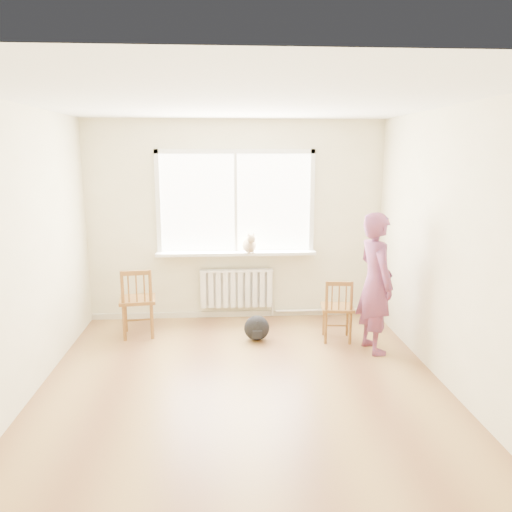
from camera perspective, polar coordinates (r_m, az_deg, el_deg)
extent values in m
plane|color=#A07741|center=(5.02, -1.46, -15.08)|extent=(4.50, 4.50, 0.00)
plane|color=white|center=(4.50, -1.65, 17.31)|extent=(4.50, 4.50, 0.00)
cube|color=beige|center=(6.79, -2.32, 3.99)|extent=(4.00, 0.01, 2.70)
cube|color=white|center=(6.74, -2.34, 6.07)|extent=(2.00, 0.02, 1.30)
cube|color=white|center=(6.69, -2.38, 11.86)|extent=(2.12, 0.05, 0.06)
cube|color=white|center=(6.77, -11.12, 5.89)|extent=(0.06, 0.05, 1.42)
cube|color=white|center=(6.83, 6.39, 6.08)|extent=(0.06, 0.05, 1.42)
cube|color=white|center=(6.72, -2.33, 6.06)|extent=(0.04, 0.05, 1.30)
cube|color=white|center=(6.75, -2.27, 0.33)|extent=(2.15, 0.22, 0.04)
cube|color=white|center=(6.92, -2.25, -3.67)|extent=(1.00, 0.02, 0.55)
cube|color=white|center=(6.88, -2.24, -3.78)|extent=(1.00, 0.10, 0.51)
cube|color=white|center=(6.81, -2.25, -1.68)|extent=(1.00, 0.12, 0.03)
cylinder|color=silver|center=(7.16, 7.89, -6.15)|extent=(1.40, 0.04, 0.04)
cube|color=beige|center=(7.07, -2.23, -6.61)|extent=(4.00, 0.03, 0.08)
cube|color=brown|center=(6.41, -13.38, -4.88)|extent=(0.49, 0.47, 0.04)
cylinder|color=brown|center=(6.64, -11.81, -6.35)|extent=(0.04, 0.04, 0.47)
cylinder|color=brown|center=(6.65, -14.68, -6.45)|extent=(0.04, 0.04, 0.47)
cylinder|color=brown|center=(6.32, -11.81, -7.26)|extent=(0.04, 0.04, 0.47)
cylinder|color=brown|center=(6.33, -14.83, -7.37)|extent=(0.04, 0.04, 0.47)
cylinder|color=brown|center=(6.26, -11.89, -5.47)|extent=(0.04, 0.04, 0.88)
cylinder|color=brown|center=(6.27, -14.93, -5.58)|extent=(0.04, 0.04, 0.88)
cube|color=brown|center=(6.16, -13.59, -1.90)|extent=(0.36, 0.08, 0.06)
cylinder|color=brown|center=(6.20, -12.65, -3.53)|extent=(0.02, 0.02, 0.35)
cylinder|color=brown|center=(6.20, -13.51, -3.57)|extent=(0.02, 0.02, 0.35)
cylinder|color=brown|center=(6.21, -14.37, -3.60)|extent=(0.02, 0.02, 0.35)
cube|color=brown|center=(6.19, 9.27, -5.82)|extent=(0.43, 0.41, 0.04)
cylinder|color=brown|center=(6.41, 10.39, -7.18)|extent=(0.03, 0.03, 0.41)
cylinder|color=brown|center=(6.38, 7.76, -7.19)|extent=(0.03, 0.03, 0.41)
cylinder|color=brown|center=(6.14, 10.72, -8.06)|extent=(0.03, 0.03, 0.41)
cylinder|color=brown|center=(6.11, 7.97, -8.07)|extent=(0.03, 0.03, 0.41)
cylinder|color=brown|center=(6.08, 10.79, -6.44)|extent=(0.04, 0.04, 0.78)
cylinder|color=brown|center=(6.05, 8.02, -6.44)|extent=(0.04, 0.04, 0.78)
cube|color=brown|center=(5.96, 9.52, -3.14)|extent=(0.32, 0.07, 0.05)
cylinder|color=brown|center=(6.01, 10.25, -4.66)|extent=(0.02, 0.02, 0.31)
cylinder|color=brown|center=(6.00, 9.47, -4.66)|extent=(0.02, 0.02, 0.31)
cylinder|color=brown|center=(6.00, 8.68, -4.66)|extent=(0.02, 0.02, 0.31)
imported|color=#B03A5E|center=(5.84, 13.50, -3.01)|extent=(0.49, 0.65, 1.62)
ellipsoid|color=#CAAF89|center=(6.66, -0.78, 1.29)|extent=(0.22, 0.31, 0.21)
sphere|color=#CAAF89|center=(6.51, -0.57, 1.98)|extent=(0.12, 0.12, 0.12)
cone|color=#CAAF89|center=(6.50, -0.84, 2.48)|extent=(0.04, 0.04, 0.05)
cone|color=#CAAF89|center=(6.51, -0.30, 2.50)|extent=(0.04, 0.04, 0.05)
cylinder|color=#CAAF89|center=(6.82, -1.00, 0.98)|extent=(0.05, 0.19, 0.03)
cylinder|color=#CAAF89|center=(6.57, -0.89, 0.66)|extent=(0.03, 0.03, 0.11)
cylinder|color=#CAAF89|center=(6.58, -0.35, 0.68)|extent=(0.03, 0.03, 0.11)
ellipsoid|color=black|center=(6.17, 0.08, -8.23)|extent=(0.34, 0.27, 0.31)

